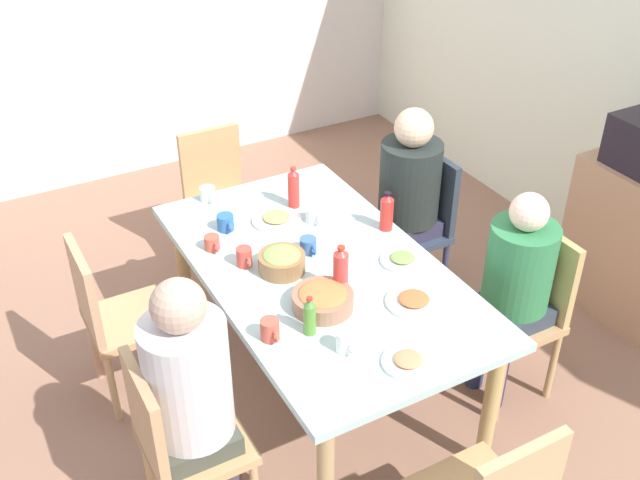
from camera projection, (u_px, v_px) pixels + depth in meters
ground_plane at (320, 386)px, 3.93m from camera, size 6.69×6.69×0.00m
wall_left at (125, 0)px, 5.30m from camera, size 0.12×4.52×2.60m
dining_table at (320, 281)px, 3.55m from camera, size 1.80×1.03×0.76m
chair_0 at (219, 194)px, 4.58m from camera, size 0.40×0.40×0.90m
chair_1 at (525, 305)px, 3.68m from camera, size 0.40×0.40×0.90m
person_1 at (516, 279)px, 3.54m from camera, size 0.32×0.32×1.15m
chair_3 at (112, 314)px, 3.61m from camera, size 0.40×0.40×0.90m
chair_4 at (418, 220)px, 4.33m from camera, size 0.40×0.40×0.90m
person_4 at (408, 189)px, 4.17m from camera, size 0.34×0.34×1.21m
chair_5 at (176, 441)px, 2.96m from camera, size 0.40×0.40×0.90m
person_5 at (191, 388)px, 2.86m from camera, size 0.33×0.33×1.26m
plate_0 at (414, 301)px, 3.27m from camera, size 0.25×0.25×0.04m
plate_1 at (403, 260)px, 3.53m from camera, size 0.21×0.21×0.04m
plate_2 at (278, 219)px, 3.84m from camera, size 0.25×0.25×0.04m
plate_3 at (408, 362)px, 2.95m from camera, size 0.21×0.21×0.04m
bowl_0 at (323, 299)px, 3.23m from camera, size 0.27×0.27×0.09m
bowl_1 at (282, 261)px, 3.45m from camera, size 0.22×0.22×0.11m
cup_0 at (226, 223)px, 3.75m from camera, size 0.12×0.08×0.08m
cup_1 at (244, 257)px, 3.49m from camera, size 0.11×0.07×0.09m
cup_2 at (270, 330)px, 3.06m from camera, size 0.11×0.08×0.09m
cup_3 at (212, 243)px, 3.61m from camera, size 0.11×0.07×0.07m
cup_4 at (345, 342)px, 3.00m from camera, size 0.11×0.07×0.09m
cup_5 at (308, 245)px, 3.59m from camera, size 0.12×0.08×0.07m
cup_6 at (314, 215)px, 3.82m from camera, size 0.12×0.08×0.08m
cup_7 at (208, 194)px, 4.00m from camera, size 0.12×0.08×0.08m
bottle_0 at (341, 271)px, 3.28m from camera, size 0.07×0.07×0.25m
bottle_1 at (387, 212)px, 3.73m from camera, size 0.07×0.07×0.21m
bottle_2 at (294, 188)px, 3.91m from camera, size 0.06×0.06×0.23m
bottle_3 at (310, 317)px, 3.07m from camera, size 0.05×0.05×0.18m
side_cabinet at (636, 242)px, 4.25m from camera, size 0.70×0.44×0.90m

